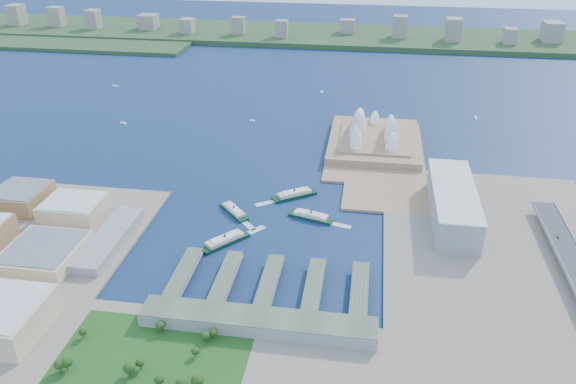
% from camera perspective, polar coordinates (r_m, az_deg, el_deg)
% --- Properties ---
extents(ground, '(3000.00, 3000.00, 0.00)m').
position_cam_1_polar(ground, '(597.99, -1.92, -5.18)').
color(ground, '#0E2443').
rests_on(ground, ground).
extents(east_land, '(240.00, 500.00, 3.00)m').
position_cam_1_polar(east_land, '(567.01, 22.02, -9.43)').
color(east_land, gray).
rests_on(east_land, ground).
extents(peninsula, '(135.00, 220.00, 3.00)m').
position_cam_1_polar(peninsula, '(819.18, 8.86, 4.18)').
color(peninsula, '#9D7755').
rests_on(peninsula, ground).
extents(far_shore, '(2200.00, 260.00, 12.00)m').
position_cam_1_polar(far_shore, '(1509.51, 5.09, 15.52)').
color(far_shore, '#2D4926').
rests_on(far_shore, ground).
extents(opera_house, '(134.00, 180.00, 58.00)m').
position_cam_1_polar(opera_house, '(826.21, 8.86, 6.68)').
color(opera_house, white).
rests_on(opera_house, peninsula).
extents(toaster_building, '(45.00, 155.00, 35.00)m').
position_cam_1_polar(toaster_building, '(656.07, 16.38, -1.12)').
color(toaster_building, gray).
rests_on(toaster_building, east_land).
extents(west_buildings, '(200.00, 280.00, 27.00)m').
position_cam_1_polar(west_buildings, '(627.33, -26.37, -4.94)').
color(west_buildings, '#937049').
rests_on(west_buildings, west_land).
extents(ferry_wharves, '(184.00, 90.00, 9.30)m').
position_cam_1_polar(ferry_wharves, '(532.83, -1.90, -9.24)').
color(ferry_wharves, '#4D5943').
rests_on(ferry_wharves, ground).
extents(terminal_building, '(200.00, 28.00, 12.00)m').
position_cam_1_polar(terminal_building, '(484.27, -3.11, -13.07)').
color(terminal_building, gray).
rests_on(terminal_building, south_land).
extents(park, '(150.00, 110.00, 16.00)m').
position_cam_1_polar(park, '(463.41, -14.05, -16.01)').
color(park, '#194714').
rests_on(park, south_land).
extents(far_skyline, '(1900.00, 140.00, 55.00)m').
position_cam_1_polar(far_skyline, '(1483.18, 5.09, 16.62)').
color(far_skyline, gray).
rests_on(far_skyline, far_shore).
extents(ferry_a, '(42.22, 44.78, 9.28)m').
position_cam_1_polar(ferry_a, '(652.72, -5.52, -1.77)').
color(ferry_a, '#0C3320').
rests_on(ferry_a, ground).
extents(ferry_b, '(53.90, 42.87, 10.50)m').
position_cam_1_polar(ferry_b, '(684.33, 0.66, -0.08)').
color(ferry_b, '#0C3320').
rests_on(ferry_b, ground).
extents(ferry_c, '(47.98, 52.14, 10.70)m').
position_cam_1_polar(ferry_c, '(598.08, -6.42, -4.75)').
color(ferry_c, '#0C3320').
rests_on(ferry_c, ground).
extents(ferry_d, '(53.67, 26.99, 9.84)m').
position_cam_1_polar(ferry_d, '(639.15, 2.35, -2.31)').
color(ferry_d, '#0C3320').
rests_on(ferry_d, ground).
extents(boat_a, '(14.39, 9.92, 2.77)m').
position_cam_1_polar(boat_a, '(950.45, -16.39, 6.74)').
color(boat_a, white).
rests_on(boat_a, ground).
extents(boat_b, '(9.00, 3.59, 2.39)m').
position_cam_1_polar(boat_b, '(925.86, -3.65, 7.27)').
color(boat_b, white).
rests_on(boat_b, ground).
extents(boat_c, '(4.82, 13.44, 2.97)m').
position_cam_1_polar(boat_c, '(984.86, 18.54, 7.16)').
color(boat_c, white).
rests_on(boat_c, ground).
extents(boat_d, '(14.52, 6.01, 2.39)m').
position_cam_1_polar(boat_d, '(1152.31, -17.14, 10.27)').
color(boat_d, white).
rests_on(boat_d, ground).
extents(boat_e, '(4.70, 11.68, 2.79)m').
position_cam_1_polar(boat_e, '(1069.42, 3.44, 10.15)').
color(boat_e, white).
rests_on(boat_e, ground).
extents(car_c, '(1.85, 4.54, 1.32)m').
position_cam_1_polar(car_c, '(640.89, 25.73, -4.18)').
color(car_c, slate).
rests_on(car_c, expressway).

